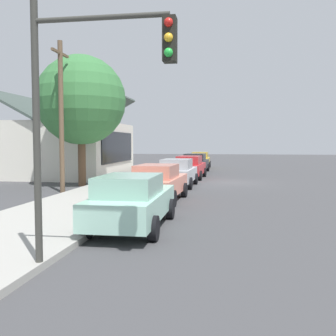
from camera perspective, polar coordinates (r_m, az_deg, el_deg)
name	(u,v)px	position (r m, az deg, el deg)	size (l,w,h in m)	color
ground_plane	(228,183)	(24.65, 8.83, -2.13)	(120.00, 120.00, 0.00)	#424244
sidewalk_curb	(141,180)	(25.29, -3.97, -1.76)	(60.00, 4.20, 0.16)	#A3A099
car_seafoam	(132,201)	(11.35, -5.27, -4.82)	(4.76, 2.02, 1.59)	#9ED1BC
car_coral	(159,182)	(16.49, -1.40, -2.14)	(4.57, 2.11, 1.59)	#EA8C75
car_silver	(178,172)	(22.02, 1.42, -0.66)	(4.35, 2.05, 1.59)	silver
car_cherry	(190,167)	(27.07, 3.26, 0.16)	(4.73, 2.08, 1.59)	red
car_charcoal	(195,163)	(32.63, 4.05, 0.77)	(4.62, 2.17, 1.59)	#2D3035
car_mustard	(200,160)	(38.17, 4.77, 1.19)	(4.41, 1.96, 1.59)	gold
storefront_building	(68,148)	(30.13, -14.57, 2.90)	(9.92, 8.13, 6.16)	silver
shade_tree	(81,100)	(22.92, -12.67, 9.68)	(5.08, 5.08, 7.46)	brown
traffic_light_main	(88,90)	(7.53, -11.64, 11.21)	(0.37, 2.79, 5.20)	#383833
utility_pole_wooden	(61,114)	(20.10, -15.44, 7.68)	(1.80, 0.24, 7.50)	brown
fire_hydrant_red	(114,196)	(14.76, -7.91, -4.10)	(0.22, 0.22, 0.71)	red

